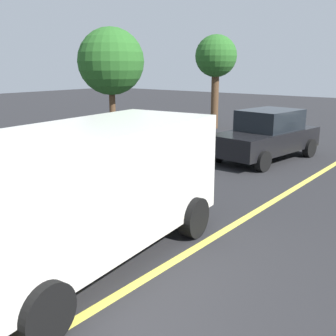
{
  "coord_description": "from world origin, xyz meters",
  "views": [
    {
      "loc": [
        -1.71,
        -3.69,
        3.13
      ],
      "look_at": [
        3.67,
        0.57,
        1.38
      ],
      "focal_mm": 43.4,
      "sensor_mm": 36.0,
      "label": 1
    }
  ],
  "objects": [
    {
      "name": "white_van",
      "position": [
        2.3,
        1.14,
        1.27
      ],
      "size": [
        5.38,
        2.7,
        2.2
      ],
      "color": "silver",
      "rests_on": "ground_plane"
    },
    {
      "name": "tree_centre_verge",
      "position": [
        9.64,
        8.11,
        3.25
      ],
      "size": [
        2.58,
        2.58,
        4.56
      ],
      "color": "#513823",
      "rests_on": "ground_plane"
    },
    {
      "name": "lane_marking_centre",
      "position": [
        3.0,
        0.0,
        0.01
      ],
      "size": [
        28.0,
        0.16,
        0.01
      ],
      "primitive_type": "cube",
      "color": "#E0D14C"
    },
    {
      "name": "car_black_far_lane",
      "position": [
        10.99,
        2.1,
        0.83
      ],
      "size": [
        4.46,
        2.41,
        1.67
      ],
      "color": "black",
      "rests_on": "ground_plane"
    },
    {
      "name": "tree_right_verge",
      "position": [
        15.88,
        7.24,
        3.46
      ],
      "size": [
        2.04,
        2.04,
        4.58
      ],
      "color": "#513823",
      "rests_on": "ground_plane"
    }
  ]
}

